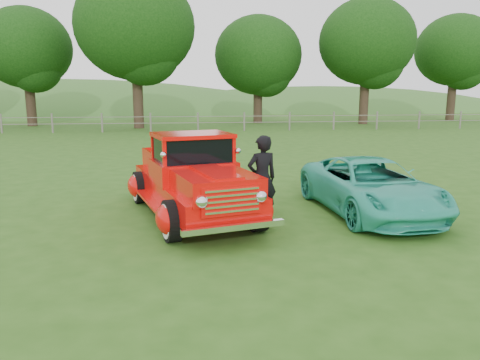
{
  "coord_description": "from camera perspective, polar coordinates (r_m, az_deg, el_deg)",
  "views": [
    {
      "loc": [
        -0.97,
        -8.25,
        2.67
      ],
      "look_at": [
        0.18,
        1.2,
        0.81
      ],
      "focal_mm": 35.0,
      "sensor_mm": 36.0,
      "label": 1
    }
  ],
  "objects": [
    {
      "name": "distant_hills",
      "position": [
        68.17,
        -9.56,
        4.79
      ],
      "size": [
        116.0,
        60.0,
        18.0
      ],
      "color": "#336124",
      "rests_on": "ground"
    },
    {
      "name": "teal_sedan",
      "position": [
        10.51,
        15.61,
        -0.76
      ],
      "size": [
        2.26,
        4.4,
        1.19
      ],
      "primitive_type": "imported",
      "rotation": [
        0.0,
        0.0,
        0.07
      ],
      "color": "#2CB397",
      "rests_on": "ground"
    },
    {
      "name": "tree_mid_west",
      "position": [
        38.0,
        -24.62,
        14.4
      ],
      "size": [
        6.4,
        6.4,
        8.46
      ],
      "color": "#2F2117",
      "rests_on": "ground"
    },
    {
      "name": "tree_near_east",
      "position": [
        37.81,
        2.23,
        14.92
      ],
      "size": [
        6.8,
        6.8,
        8.33
      ],
      "color": "#2F2117",
      "rests_on": "ground"
    },
    {
      "name": "ground",
      "position": [
        8.72,
        -0.25,
        -6.79
      ],
      "size": [
        140.0,
        140.0,
        0.0
      ],
      "primitive_type": "plane",
      "color": "#285115",
      "rests_on": "ground"
    },
    {
      "name": "fence_line",
      "position": [
        30.33,
        -5.14,
        7.07
      ],
      "size": [
        48.0,
        0.12,
        1.2
      ],
      "color": "#6A6559",
      "rests_on": "ground"
    },
    {
      "name": "tree_mid_east",
      "position": [
        38.08,
        15.2,
        15.93
      ],
      "size": [
        7.2,
        7.2,
        9.44
      ],
      "color": "#2F2117",
      "rests_on": "ground"
    },
    {
      "name": "tree_near_west",
      "position": [
        33.64,
        -12.68,
        17.81
      ],
      "size": [
        8.0,
        8.0,
        10.42
      ],
      "color": "#2F2117",
      "rests_on": "ground"
    },
    {
      "name": "red_pickup",
      "position": [
        9.91,
        -5.86,
        0.07
      ],
      "size": [
        3.15,
        5.27,
        1.78
      ],
      "rotation": [
        0.0,
        0.0,
        0.27
      ],
      "color": "black",
      "rests_on": "ground"
    },
    {
      "name": "man",
      "position": [
        9.52,
        2.7,
        0.2
      ],
      "size": [
        0.74,
        0.59,
        1.76
      ],
      "primitive_type": "imported",
      "rotation": [
        0.0,
        0.0,
        3.43
      ],
      "color": "black",
      "rests_on": "ground"
    },
    {
      "name": "tree_far_east",
      "position": [
        44.73,
        24.77,
        14.13
      ],
      "size": [
        6.6,
        6.6,
        8.86
      ],
      "color": "#2F2117",
      "rests_on": "ground"
    }
  ]
}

